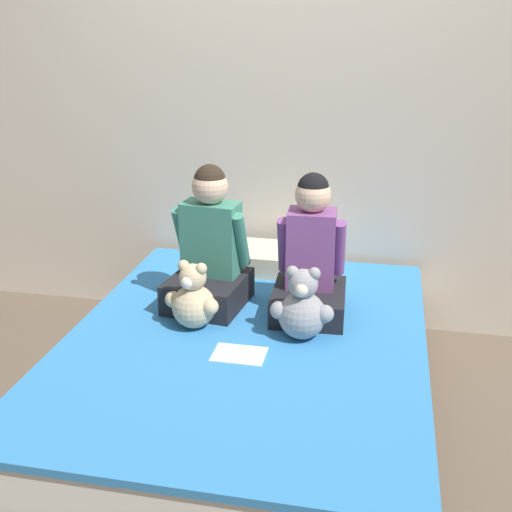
{
  "coord_description": "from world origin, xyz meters",
  "views": [
    {
      "loc": [
        0.53,
        -2.36,
        1.66
      ],
      "look_at": [
        0.0,
        0.21,
        0.67
      ],
      "focal_mm": 45.0,
      "sensor_mm": 36.0,
      "label": 1
    }
  ],
  "objects_px": {
    "bed": "(246,376)",
    "pillow_at_headboard": "(277,259)",
    "teddy_bear_held_by_left_child": "(193,300)",
    "teddy_bear_held_by_right_child": "(302,308)",
    "child_on_left": "(210,252)",
    "child_on_right": "(311,260)",
    "sign_card": "(239,354)"
  },
  "relations": [
    {
      "from": "child_on_right",
      "to": "sign_card",
      "type": "relative_size",
      "value": 3.04
    },
    {
      "from": "child_on_right",
      "to": "child_on_left",
      "type": "bearing_deg",
      "value": 177.48
    },
    {
      "from": "teddy_bear_held_by_left_child",
      "to": "bed",
      "type": "bearing_deg",
      "value": 3.86
    },
    {
      "from": "teddy_bear_held_by_right_child",
      "to": "teddy_bear_held_by_left_child",
      "type": "bearing_deg",
      "value": 178.68
    },
    {
      "from": "bed",
      "to": "teddy_bear_held_by_right_child",
      "type": "distance_m",
      "value": 0.41
    },
    {
      "from": "child_on_right",
      "to": "teddy_bear_held_by_right_child",
      "type": "relative_size",
      "value": 2.01
    },
    {
      "from": "child_on_left",
      "to": "teddy_bear_held_by_left_child",
      "type": "xyz_separation_m",
      "value": [
        -0.0,
        -0.26,
        -0.13
      ]
    },
    {
      "from": "bed",
      "to": "sign_card",
      "type": "bearing_deg",
      "value": -86.69
    },
    {
      "from": "child_on_right",
      "to": "teddy_bear_held_by_right_child",
      "type": "bearing_deg",
      "value": -92.52
    },
    {
      "from": "teddy_bear_held_by_left_child",
      "to": "pillow_at_headboard",
      "type": "bearing_deg",
      "value": 84.45
    },
    {
      "from": "bed",
      "to": "teddy_bear_held_by_right_child",
      "type": "xyz_separation_m",
      "value": [
        0.23,
        0.03,
        0.33
      ]
    },
    {
      "from": "bed",
      "to": "pillow_at_headboard",
      "type": "height_order",
      "value": "pillow_at_headboard"
    },
    {
      "from": "pillow_at_headboard",
      "to": "child_on_right",
      "type": "bearing_deg",
      "value": -64.15
    },
    {
      "from": "child_on_left",
      "to": "child_on_right",
      "type": "bearing_deg",
      "value": 7.31
    },
    {
      "from": "bed",
      "to": "pillow_at_headboard",
      "type": "bearing_deg",
      "value": 90.0
    },
    {
      "from": "teddy_bear_held_by_left_child",
      "to": "sign_card",
      "type": "distance_m",
      "value": 0.34
    },
    {
      "from": "teddy_bear_held_by_right_child",
      "to": "pillow_at_headboard",
      "type": "distance_m",
      "value": 0.78
    },
    {
      "from": "bed",
      "to": "teddy_bear_held_by_right_child",
      "type": "bearing_deg",
      "value": 7.6
    },
    {
      "from": "child_on_left",
      "to": "child_on_right",
      "type": "height_order",
      "value": "child_on_left"
    },
    {
      "from": "teddy_bear_held_by_left_child",
      "to": "child_on_right",
      "type": "bearing_deg",
      "value": 41.35
    },
    {
      "from": "child_on_left",
      "to": "sign_card",
      "type": "relative_size",
      "value": 3.11
    },
    {
      "from": "child_on_right",
      "to": "teddy_bear_held_by_right_child",
      "type": "height_order",
      "value": "child_on_right"
    },
    {
      "from": "teddy_bear_held_by_right_child",
      "to": "sign_card",
      "type": "xyz_separation_m",
      "value": [
        -0.22,
        -0.2,
        -0.13
      ]
    },
    {
      "from": "bed",
      "to": "pillow_at_headboard",
      "type": "relative_size",
      "value": 3.69
    },
    {
      "from": "child_on_left",
      "to": "sign_card",
      "type": "height_order",
      "value": "child_on_left"
    },
    {
      "from": "child_on_left",
      "to": "teddy_bear_held_by_right_child",
      "type": "xyz_separation_m",
      "value": [
        0.47,
        -0.26,
        -0.12
      ]
    },
    {
      "from": "child_on_left",
      "to": "pillow_at_headboard",
      "type": "bearing_deg",
      "value": 70.93
    },
    {
      "from": "teddy_bear_held_by_right_child",
      "to": "sign_card",
      "type": "height_order",
      "value": "teddy_bear_held_by_right_child"
    },
    {
      "from": "bed",
      "to": "pillow_at_headboard",
      "type": "xyz_separation_m",
      "value": [
        0.0,
        0.77,
        0.25
      ]
    },
    {
      "from": "child_on_left",
      "to": "teddy_bear_held_by_right_child",
      "type": "relative_size",
      "value": 2.06
    },
    {
      "from": "bed",
      "to": "child_on_left",
      "type": "height_order",
      "value": "child_on_left"
    },
    {
      "from": "teddy_bear_held_by_right_child",
      "to": "pillow_at_headboard",
      "type": "xyz_separation_m",
      "value": [
        -0.23,
        0.74,
        -0.08
      ]
    }
  ]
}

